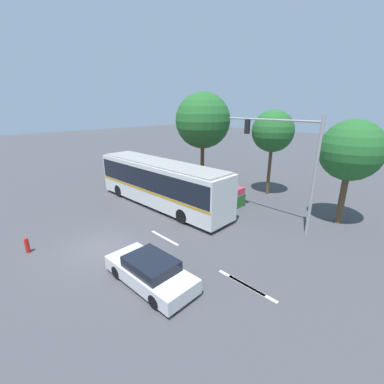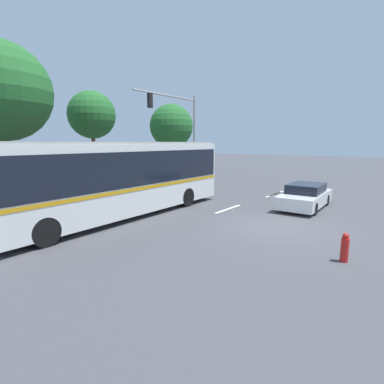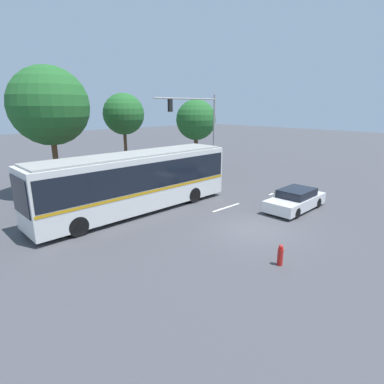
{
  "view_description": "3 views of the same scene",
  "coord_description": "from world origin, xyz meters",
  "px_view_note": "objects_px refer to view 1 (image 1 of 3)",
  "views": [
    {
      "loc": [
        12.47,
        -5.23,
        7.42
      ],
      "look_at": [
        0.77,
        6.26,
        1.94
      ],
      "focal_mm": 24.46,
      "sensor_mm": 36.0,
      "label": 1
    },
    {
      "loc": [
        -11.24,
        -4.34,
        3.39
      ],
      "look_at": [
        -0.53,
        3.96,
        1.1
      ],
      "focal_mm": 27.35,
      "sensor_mm": 36.0,
      "label": 2
    },
    {
      "loc": [
        -12.13,
        -8.62,
        6.0
      ],
      "look_at": [
        -0.39,
        4.2,
        1.16
      ],
      "focal_mm": 28.85,
      "sensor_mm": 36.0,
      "label": 3
    }
  ],
  "objects_px": {
    "street_tree_left": "(203,121)",
    "street_tree_right": "(351,151)",
    "fire_hydrant": "(27,245)",
    "traffic_light_pole": "(291,155)",
    "city_bus": "(160,181)",
    "street_tree_centre": "(273,131)",
    "sedan_foreground": "(150,271)"
  },
  "relations": [
    {
      "from": "street_tree_left",
      "to": "street_tree_right",
      "type": "height_order",
      "value": "street_tree_left"
    },
    {
      "from": "street_tree_right",
      "to": "fire_hydrant",
      "type": "bearing_deg",
      "value": -123.06
    },
    {
      "from": "traffic_light_pole",
      "to": "street_tree_left",
      "type": "distance_m",
      "value": 11.19
    },
    {
      "from": "city_bus",
      "to": "traffic_light_pole",
      "type": "relative_size",
      "value": 1.78
    },
    {
      "from": "street_tree_right",
      "to": "city_bus",
      "type": "bearing_deg",
      "value": -149.3
    },
    {
      "from": "city_bus",
      "to": "street_tree_centre",
      "type": "bearing_deg",
      "value": -119.09
    },
    {
      "from": "city_bus",
      "to": "fire_hydrant",
      "type": "distance_m",
      "value": 9.45
    },
    {
      "from": "sedan_foreground",
      "to": "street_tree_centre",
      "type": "relative_size",
      "value": 0.63
    },
    {
      "from": "traffic_light_pole",
      "to": "street_tree_left",
      "type": "height_order",
      "value": "street_tree_left"
    },
    {
      "from": "city_bus",
      "to": "traffic_light_pole",
      "type": "height_order",
      "value": "traffic_light_pole"
    },
    {
      "from": "traffic_light_pole",
      "to": "fire_hydrant",
      "type": "height_order",
      "value": "traffic_light_pole"
    },
    {
      "from": "city_bus",
      "to": "fire_hydrant",
      "type": "bearing_deg",
      "value": 91.63
    },
    {
      "from": "city_bus",
      "to": "street_tree_right",
      "type": "relative_size",
      "value": 1.86
    },
    {
      "from": "street_tree_left",
      "to": "fire_hydrant",
      "type": "bearing_deg",
      "value": -80.82
    },
    {
      "from": "city_bus",
      "to": "street_tree_centre",
      "type": "distance_m",
      "value": 10.03
    },
    {
      "from": "street_tree_centre",
      "to": "street_tree_right",
      "type": "height_order",
      "value": "street_tree_centre"
    },
    {
      "from": "street_tree_left",
      "to": "city_bus",
      "type": "bearing_deg",
      "value": -73.16
    },
    {
      "from": "street_tree_right",
      "to": "fire_hydrant",
      "type": "xyz_separation_m",
      "value": [
        -10.21,
        -15.69,
        -4.35
      ]
    },
    {
      "from": "sedan_foreground",
      "to": "fire_hydrant",
      "type": "height_order",
      "value": "sedan_foreground"
    },
    {
      "from": "traffic_light_pole",
      "to": "street_tree_centre",
      "type": "relative_size",
      "value": 0.98
    },
    {
      "from": "city_bus",
      "to": "street_tree_right",
      "type": "height_order",
      "value": "street_tree_right"
    },
    {
      "from": "street_tree_left",
      "to": "street_tree_right",
      "type": "xyz_separation_m",
      "value": [
        12.82,
        -0.45,
        -1.24
      ]
    },
    {
      "from": "city_bus",
      "to": "sedan_foreground",
      "type": "xyz_separation_m",
      "value": [
        7.15,
        -6.18,
        -1.35
      ]
    },
    {
      "from": "traffic_light_pole",
      "to": "street_tree_centre",
      "type": "bearing_deg",
      "value": -50.96
    },
    {
      "from": "city_bus",
      "to": "sedan_foreground",
      "type": "relative_size",
      "value": 2.77
    },
    {
      "from": "street_tree_right",
      "to": "traffic_light_pole",
      "type": "bearing_deg",
      "value": -126.57
    },
    {
      "from": "fire_hydrant",
      "to": "city_bus",
      "type": "bearing_deg",
      "value": 93.32
    },
    {
      "from": "sedan_foreground",
      "to": "fire_hydrant",
      "type": "xyz_separation_m",
      "value": [
        -6.61,
        -3.13,
        -0.19
      ]
    },
    {
      "from": "street_tree_left",
      "to": "fire_hydrant",
      "type": "xyz_separation_m",
      "value": [
        2.61,
        -16.14,
        -5.59
      ]
    },
    {
      "from": "sedan_foreground",
      "to": "traffic_light_pole",
      "type": "distance_m",
      "value": 10.37
    },
    {
      "from": "street_tree_centre",
      "to": "fire_hydrant",
      "type": "relative_size",
      "value": 8.24
    },
    {
      "from": "sedan_foreground",
      "to": "fire_hydrant",
      "type": "relative_size",
      "value": 5.18
    }
  ]
}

